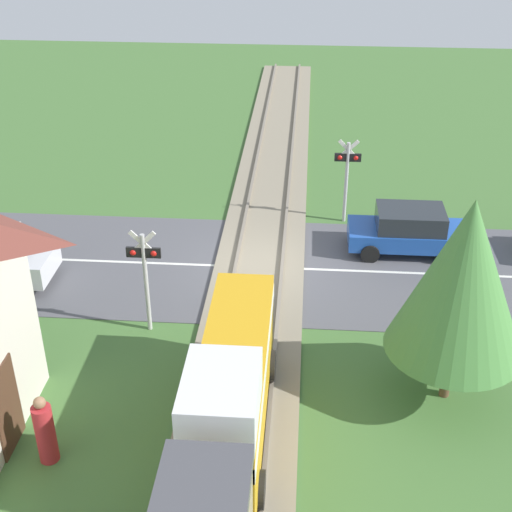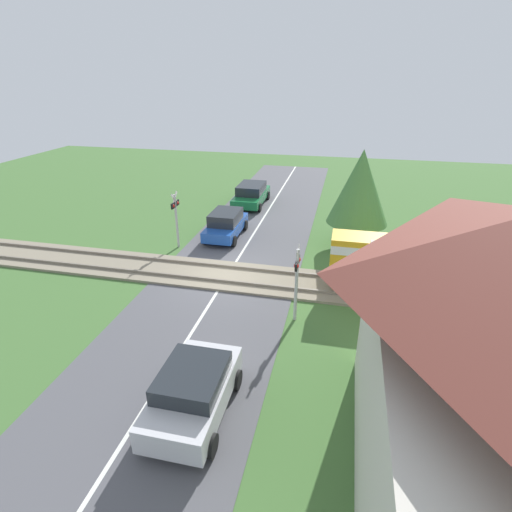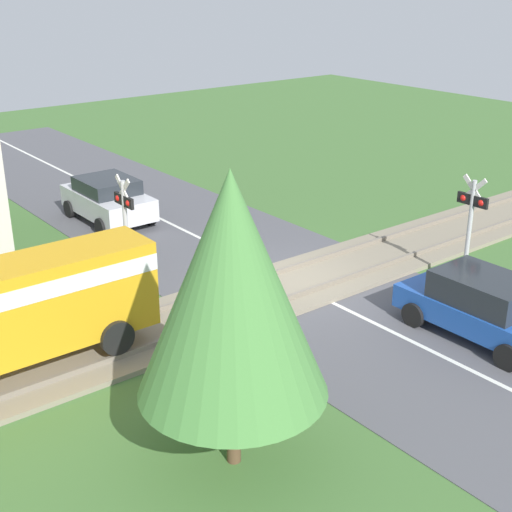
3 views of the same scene
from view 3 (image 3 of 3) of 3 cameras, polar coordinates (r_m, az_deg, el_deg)
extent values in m
plane|color=#426B33|center=(19.10, 3.25, -2.39)|extent=(60.00, 60.00, 0.00)
cube|color=#515156|center=(19.09, 3.25, -2.37)|extent=(48.00, 6.40, 0.02)
cube|color=silver|center=(19.09, 3.25, -2.33)|extent=(48.00, 0.12, 0.00)
cube|color=gray|center=(19.07, 3.26, -2.23)|extent=(2.80, 48.00, 0.12)
cube|color=slate|center=(18.54, 4.73, -2.60)|extent=(0.10, 48.00, 0.12)
cube|color=slate|center=(19.52, 1.87, -1.23)|extent=(0.10, 48.00, 0.12)
cube|color=gold|center=(14.97, -19.07, -4.14)|extent=(1.35, 5.99, 1.90)
cube|color=silver|center=(14.76, -19.32, -2.32)|extent=(1.37, 5.99, 0.36)
cylinder|color=black|center=(15.42, -11.02, -6.46)|extent=(0.14, 0.76, 0.76)
cylinder|color=black|center=(16.59, -13.35, -4.54)|extent=(0.14, 0.76, 0.76)
cube|color=#1E4CA8|center=(17.05, 17.60, -4.41)|extent=(3.89, 1.64, 0.56)
cube|color=#23282D|center=(16.81, 17.83, -2.57)|extent=(2.14, 1.51, 0.64)
cylinder|color=black|center=(17.22, 12.49, -4.63)|extent=(0.60, 0.18, 0.60)
cylinder|color=black|center=(18.42, 15.78, -3.16)|extent=(0.60, 0.18, 0.60)
cylinder|color=black|center=(15.96, 19.48, -7.67)|extent=(0.60, 0.18, 0.60)
cube|color=silver|center=(24.32, -11.74, 4.22)|extent=(3.61, 1.77, 0.72)
cube|color=#23282D|center=(24.16, -11.85, 5.56)|extent=(1.99, 1.62, 0.47)
cylinder|color=black|center=(23.83, -8.50, 3.17)|extent=(0.60, 0.18, 0.60)
cylinder|color=black|center=(23.07, -12.29, 2.27)|extent=(0.60, 0.18, 0.60)
cylinder|color=black|center=(25.81, -11.13, 4.46)|extent=(0.60, 0.18, 0.60)
cylinder|color=black|center=(25.11, -14.70, 3.65)|extent=(0.60, 0.18, 0.60)
cylinder|color=#B7B7B7|center=(19.34, 16.64, 1.66)|extent=(0.12, 0.12, 2.91)
cube|color=black|center=(19.05, 16.94, 4.29)|extent=(0.90, 0.08, 0.28)
sphere|color=red|center=(18.91, 17.60, 4.08)|extent=(0.18, 0.18, 0.18)
sphere|color=red|center=(19.20, 16.29, 4.49)|extent=(0.18, 0.18, 0.18)
cube|color=silver|center=(18.98, 17.03, 5.08)|extent=(0.72, 0.04, 0.72)
cube|color=silver|center=(18.98, 17.03, 5.08)|extent=(0.72, 0.04, 0.72)
cylinder|color=#B7B7B7|center=(18.81, -10.33, 1.68)|extent=(0.12, 0.12, 2.91)
cube|color=black|center=(18.52, -10.52, 4.39)|extent=(0.90, 0.08, 0.28)
sphere|color=red|center=(18.75, -10.92, 4.57)|extent=(0.18, 0.18, 0.18)
sphere|color=red|center=(18.29, -10.12, 4.19)|extent=(0.18, 0.18, 0.18)
cube|color=silver|center=(18.44, -10.58, 5.20)|extent=(0.72, 0.04, 0.72)
cube|color=silver|center=(18.44, -10.58, 5.20)|extent=(0.72, 0.04, 0.72)
cylinder|color=brown|center=(12.33, -1.81, -13.44)|extent=(0.24, 0.24, 1.40)
cone|color=#477F3D|center=(11.05, -1.97, -2.42)|extent=(3.14, 3.14, 3.77)
camera|label=1|loc=(14.36, -77.94, 20.00)|focal=50.00mm
camera|label=2|loc=(29.33, -26.87, 21.14)|focal=28.00mm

